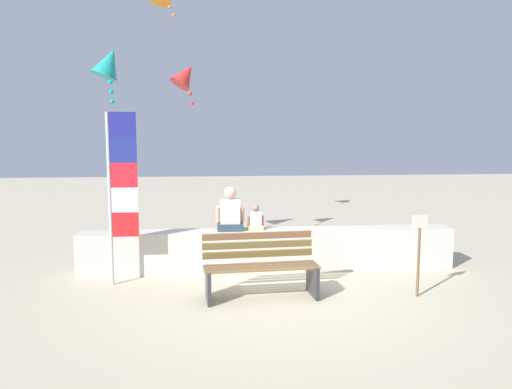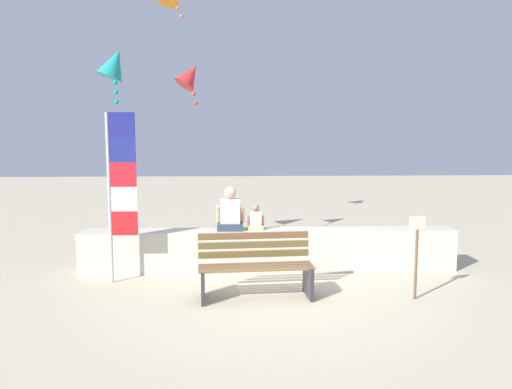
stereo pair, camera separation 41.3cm
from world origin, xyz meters
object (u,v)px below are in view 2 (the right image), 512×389
Objects in this scene: person_adult at (230,213)px; kite_teal at (114,64)px; kite_red at (190,76)px; person_child at (256,220)px; park_bench at (255,268)px; sign_post at (417,250)px; flag_banner at (118,183)px.

kite_teal reaches higher than person_adult.
person_child is at bearing -51.82° from kite_red.
kite_red is at bearing 111.41° from park_bench.
sign_post reaches higher than person_child.
person_child is (0.43, 0.00, -0.12)m from person_adult.
kite_teal is at bearing 153.57° from person_child.
person_child is at bearing 143.72° from sign_post.
park_bench is 3.80× the size of person_child.
kite_teal is (-1.37, -0.24, 0.18)m from kite_red.
park_bench is 1.45m from person_child.
person_child is at bearing 16.57° from flag_banner.
park_bench is 1.40× the size of sign_post.
kite_teal is 6.24m from sign_post.
park_bench is at bearing -19.95° from flag_banner.
kite_red is at bearing 66.85° from flag_banner.
flag_banner is at bearing -113.15° from kite_red.
kite_teal is at bearing 133.40° from park_bench.
park_bench is 2.46m from flag_banner.
kite_red is at bearing 116.80° from person_adult.
kite_red is 0.80× the size of kite_teal.
person_child is at bearing 87.48° from park_bench.
person_child is 3.95m from kite_teal.
person_adult reaches higher than sign_post.
park_bench is 2.25m from sign_post.
sign_post is at bearing -36.28° from person_child.
flag_banner is at bearing -159.57° from person_adult.
person_child is 0.37× the size of sign_post.
person_child is 2.69m from sign_post.
flag_banner is 4.47m from sign_post.
flag_banner is (-2.12, -0.63, 0.69)m from person_child.
kite_red is at bearing 137.22° from sign_post.
person_child is 0.17× the size of flag_banner.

